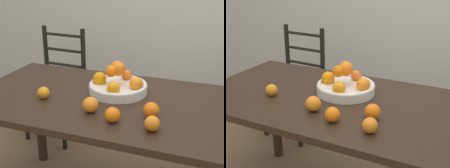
{
  "view_description": "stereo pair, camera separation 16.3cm",
  "coord_description": "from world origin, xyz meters",
  "views": [
    {
      "loc": [
        0.38,
        -1.43,
        1.43
      ],
      "look_at": [
        -0.16,
        0.0,
        0.84
      ],
      "focal_mm": 50.0,
      "sensor_mm": 36.0,
      "label": 1
    },
    {
      "loc": [
        0.53,
        -1.37,
        1.43
      ],
      "look_at": [
        -0.16,
        0.0,
        0.84
      ],
      "focal_mm": 50.0,
      "sensor_mm": 36.0,
      "label": 2
    }
  ],
  "objects": [
    {
      "name": "dining_table",
      "position": [
        0.0,
        0.0,
        0.66
      ],
      "size": [
        1.87,
        0.82,
        0.76
      ],
      "color": "black",
      "rests_on": "ground_plane"
    },
    {
      "name": "fruit_bowl",
      "position": [
        -0.16,
        0.1,
        0.81
      ],
      "size": [
        0.33,
        0.33,
        0.18
      ],
      "color": "silver",
      "rests_on": "dining_table"
    },
    {
      "name": "orange_loose_0",
      "position": [
        0.12,
        -0.26,
        0.79
      ],
      "size": [
        0.07,
        0.07,
        0.07
      ],
      "color": "orange",
      "rests_on": "dining_table"
    },
    {
      "name": "orange_loose_1",
      "position": [
        -0.2,
        -0.18,
        0.79
      ],
      "size": [
        0.08,
        0.08,
        0.08
      ],
      "color": "orange",
      "rests_on": "dining_table"
    },
    {
      "name": "orange_loose_2",
      "position": [
        -0.5,
        -0.12,
        0.79
      ],
      "size": [
        0.06,
        0.06,
        0.06
      ],
      "color": "orange",
      "rests_on": "dining_table"
    },
    {
      "name": "orange_loose_3",
      "position": [
        0.09,
        -0.14,
        0.79
      ],
      "size": [
        0.07,
        0.07,
        0.07
      ],
      "color": "orange",
      "rests_on": "dining_table"
    },
    {
      "name": "orange_loose_4",
      "position": [
        -0.06,
        -0.24,
        0.79
      ],
      "size": [
        0.07,
        0.07,
        0.07
      ],
      "color": "orange",
      "rests_on": "dining_table"
    },
    {
      "name": "chair_left",
      "position": [
        -0.94,
        0.75,
        0.46
      ],
      "size": [
        0.44,
        0.42,
        0.93
      ],
      "rotation": [
        0.0,
        0.0,
        -0.06
      ],
      "color": "black",
      "rests_on": "ground_plane"
    }
  ]
}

